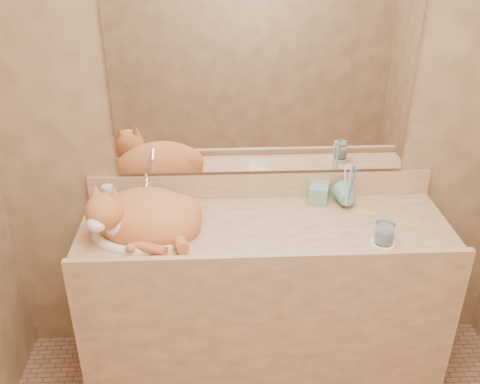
{
  "coord_description": "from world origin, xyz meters",
  "views": [
    {
      "loc": [
        -0.2,
        -1.23,
        2.07
      ],
      "look_at": [
        -0.11,
        0.7,
        1.03
      ],
      "focal_mm": 40.0,
      "sensor_mm": 36.0,
      "label": 1
    }
  ],
  "objects_px": {
    "cat": "(142,215)",
    "toothbrush_cup": "(347,201)",
    "vanity_counter": "(263,303)",
    "soap_dispenser": "(318,188)",
    "water_glass": "(384,233)",
    "sink_basin": "(144,218)"
  },
  "relations": [
    {
      "from": "sink_basin",
      "to": "soap_dispenser",
      "type": "height_order",
      "value": "soap_dispenser"
    },
    {
      "from": "soap_dispenser",
      "to": "toothbrush_cup",
      "type": "relative_size",
      "value": 1.78
    },
    {
      "from": "cat",
      "to": "toothbrush_cup",
      "type": "bearing_deg",
      "value": 22.9
    },
    {
      "from": "cat",
      "to": "toothbrush_cup",
      "type": "distance_m",
      "value": 0.91
    },
    {
      "from": "cat",
      "to": "vanity_counter",
      "type": "bearing_deg",
      "value": 16.74
    },
    {
      "from": "cat",
      "to": "water_glass",
      "type": "relative_size",
      "value": 5.09
    },
    {
      "from": "cat",
      "to": "water_glass",
      "type": "bearing_deg",
      "value": 6.03
    },
    {
      "from": "sink_basin",
      "to": "toothbrush_cup",
      "type": "bearing_deg",
      "value": 9.29
    },
    {
      "from": "vanity_counter",
      "to": "water_glass",
      "type": "xyz_separation_m",
      "value": [
        0.47,
        -0.17,
        0.48
      ]
    },
    {
      "from": "vanity_counter",
      "to": "toothbrush_cup",
      "type": "distance_m",
      "value": 0.62
    },
    {
      "from": "sink_basin",
      "to": "cat",
      "type": "relative_size",
      "value": 0.95
    },
    {
      "from": "soap_dispenser",
      "to": "toothbrush_cup",
      "type": "bearing_deg",
      "value": -1.58
    },
    {
      "from": "soap_dispenser",
      "to": "vanity_counter",
      "type": "bearing_deg",
      "value": -130.48
    },
    {
      "from": "cat",
      "to": "toothbrush_cup",
      "type": "relative_size",
      "value": 4.3
    },
    {
      "from": "vanity_counter",
      "to": "toothbrush_cup",
      "type": "height_order",
      "value": "toothbrush_cup"
    },
    {
      "from": "sink_basin",
      "to": "soap_dispenser",
      "type": "relative_size",
      "value": 2.29
    },
    {
      "from": "vanity_counter",
      "to": "sink_basin",
      "type": "height_order",
      "value": "sink_basin"
    },
    {
      "from": "sink_basin",
      "to": "water_glass",
      "type": "distance_m",
      "value": 0.99
    },
    {
      "from": "toothbrush_cup",
      "to": "water_glass",
      "type": "relative_size",
      "value": 1.18
    },
    {
      "from": "vanity_counter",
      "to": "water_glass",
      "type": "relative_size",
      "value": 17.78
    },
    {
      "from": "vanity_counter",
      "to": "toothbrush_cup",
      "type": "xyz_separation_m",
      "value": [
        0.38,
        0.11,
        0.47
      ]
    },
    {
      "from": "cat",
      "to": "toothbrush_cup",
      "type": "xyz_separation_m",
      "value": [
        0.9,
        0.13,
        -0.03
      ]
    }
  ]
}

